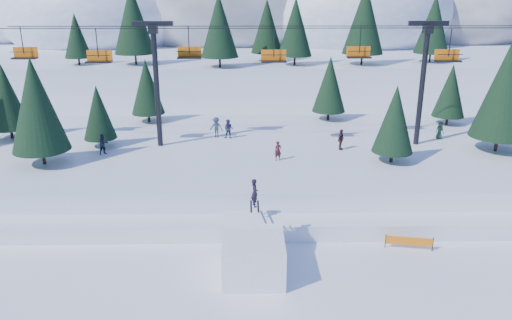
{
  "coord_description": "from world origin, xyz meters",
  "views": [
    {
      "loc": [
        -1.61,
        -22.95,
        15.05
      ],
      "look_at": [
        -1.05,
        6.0,
        5.2
      ],
      "focal_mm": 35.0,
      "sensor_mm": 36.0,
      "label": 1
    }
  ],
  "objects_px": {
    "chairlift": "(274,65)",
    "banner_near": "(409,241)",
    "jump_kicker": "(253,252)",
    "banner_far": "(407,233)"
  },
  "relations": [
    {
      "from": "jump_kicker",
      "to": "banner_near",
      "type": "bearing_deg",
      "value": 13.95
    },
    {
      "from": "chairlift",
      "to": "banner_far",
      "type": "distance_m",
      "value": 17.43
    },
    {
      "from": "jump_kicker",
      "to": "banner_far",
      "type": "distance_m",
      "value": 10.42
    },
    {
      "from": "chairlift",
      "to": "banner_near",
      "type": "bearing_deg",
      "value": -61.38
    },
    {
      "from": "chairlift",
      "to": "banner_near",
      "type": "distance_m",
      "value": 18.18
    },
    {
      "from": "chairlift",
      "to": "banner_far",
      "type": "height_order",
      "value": "chairlift"
    },
    {
      "from": "jump_kicker",
      "to": "banner_far",
      "type": "height_order",
      "value": "jump_kicker"
    },
    {
      "from": "jump_kicker",
      "to": "chairlift",
      "type": "relative_size",
      "value": 0.11
    },
    {
      "from": "banner_near",
      "to": "banner_far",
      "type": "bearing_deg",
      "value": 78.65
    },
    {
      "from": "jump_kicker",
      "to": "banner_near",
      "type": "relative_size",
      "value": 1.79
    }
  ]
}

